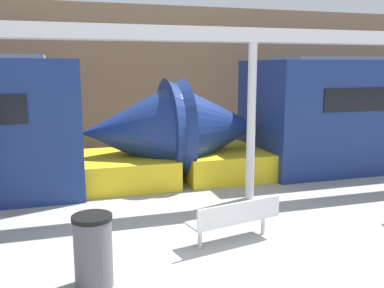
# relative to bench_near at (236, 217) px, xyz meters

# --- Properties ---
(ground_plane) EXTENTS (60.00, 60.00, 0.00)m
(ground_plane) POSITION_rel_bench_near_xyz_m (-0.43, -1.38, -0.45)
(ground_plane) COLOR #9E9B96
(station_wall) EXTENTS (56.00, 0.20, 5.00)m
(station_wall) POSITION_rel_bench_near_xyz_m (-0.43, 8.61, 2.05)
(station_wall) COLOR #937051
(station_wall) RESTS_ON ground_plane
(bench_near) EXTENTS (1.68, 0.76, 0.75)m
(bench_near) POSITION_rel_bench_near_xyz_m (0.00, 0.00, 0.00)
(bench_near) COLOR silver
(bench_near) RESTS_ON ground_plane
(trash_bin) EXTENTS (0.54, 0.54, 1.01)m
(trash_bin) POSITION_rel_bench_near_xyz_m (-2.39, -0.77, 0.05)
(trash_bin) COLOR #4C4F54
(trash_bin) RESTS_ON ground_plane
(support_column_near) EXTENTS (0.19, 0.19, 3.44)m
(support_column_near) POSITION_rel_bench_near_xyz_m (1.27, 2.18, 1.27)
(support_column_near) COLOR silver
(support_column_near) RESTS_ON ground_plane
(canopy_beam) EXTENTS (28.00, 0.60, 0.28)m
(canopy_beam) POSITION_rel_bench_near_xyz_m (1.27, 2.18, 3.13)
(canopy_beam) COLOR silver
(canopy_beam) RESTS_ON support_column_near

